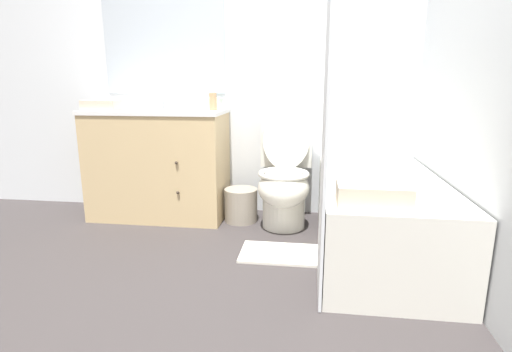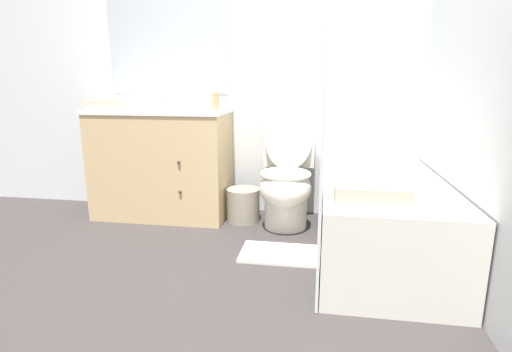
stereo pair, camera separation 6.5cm
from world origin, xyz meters
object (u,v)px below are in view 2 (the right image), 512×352
Objects in this scene: tissue_box at (216,103)px; soap_dispenser at (216,101)px; vanity_cabinet at (162,163)px; wastebasket at (243,205)px; sink_faucet at (167,104)px; toilet at (287,180)px; bath_towel_folded at (371,195)px; bathtub at (379,216)px; bath_mat at (283,254)px; hand_towel_folded at (106,105)px.

tissue_box is 0.16m from soap_dispenser.
wastebasket is at bearing -3.44° from vanity_cabinet.
sink_faucet reaches higher than tissue_box.
toilet is 2.48× the size of bath_towel_folded.
soap_dispenser is (-0.56, 0.06, 0.59)m from toilet.
tissue_box is (-1.24, 0.65, 0.68)m from bathtub.
vanity_cabinet is 1.99× the size of bath_mat.
bathtub is at bearing -25.66° from wastebasket.
soap_dispenser is 0.60× the size of hand_towel_folded.
toilet is at bearing -19.76° from tissue_box.
bath_mat is at bearing -19.30° from hand_towel_folded.
vanity_cabinet is at bearing -90.00° from sink_faucet.
sink_faucet is at bearing 142.36° from bath_mat.
bath_towel_folded is at bearing -51.33° from wastebasket.
sink_faucet is 1.63m from bath_mat.
vanity_cabinet is 0.69m from soap_dispenser.
vanity_cabinet reaches higher than bathtub.
hand_towel_folded reaches higher than toilet.
vanity_cabinet is at bearing 176.56° from wastebasket.
bathtub is 1.55m from tissue_box.
hand_towel_folded is (-0.81, -0.27, -0.01)m from tissue_box.
sink_faucet is at bearing 165.78° from toilet.
soap_dispenser is 0.86m from hand_towel_folded.
toilet is at bearing -14.22° from sink_faucet.
bath_mat is (-0.61, -0.13, -0.25)m from bathtub.
bathtub is at bearing 77.01° from bath_towel_folded.
wastebasket is 0.48× the size of bath_mat.
bathtub is 0.67m from bath_mat.
vanity_cabinet is at bearing 144.29° from bath_towel_folded.
bath_towel_folded is (1.07, -1.09, -0.40)m from soap_dispenser.
bathtub is at bearing -17.13° from vanity_cabinet.
vanity_cabinet is 3.13× the size of bath_towel_folded.
vanity_cabinet is 0.50m from sink_faucet.
wastebasket is 0.73m from bath_mat.
bathtub is 2.19m from hand_towel_folded.
bathtub is 5.72× the size of hand_towel_folded.
bath_towel_folded is (1.54, -1.29, -0.36)m from sink_faucet.
bath_mat is (0.60, -0.63, -0.95)m from soap_dispenser.
toilet is 0.57× the size of bathtub.
tissue_box reaches higher than bath_towel_folded.
bath_towel_folded is at bearing -45.47° from soap_dispenser.
bath_towel_folded is (-0.14, -0.59, 0.30)m from bathtub.
bathtub is at bearing -10.37° from hand_towel_folded.
tissue_box is at bearing 145.52° from wastebasket.
tissue_box reaches higher than wastebasket.
toilet reaches higher than wastebasket.
tissue_box is at bearing 129.17° from bath_mat.
vanity_cabinet is 6.76× the size of soap_dispenser.
vanity_cabinet is 7.76× the size of sink_faucet.
tissue_box is 0.24× the size of bath_mat.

